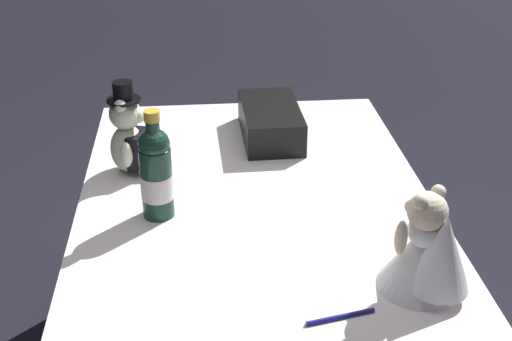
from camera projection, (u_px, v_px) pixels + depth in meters
reception_table at (256, 311)px, 2.01m from camera, size 1.41×0.94×0.73m
teddy_bear_groom at (130, 137)px, 1.96m from camera, size 0.15×0.14×0.27m
teddy_bear_bride at (429, 250)px, 1.47m from camera, size 0.23×0.22×0.24m
champagne_bottle at (156, 172)px, 1.73m from camera, size 0.08×0.08×0.29m
signing_pen at (338, 317)px, 1.42m from camera, size 0.04×0.16×0.01m
gift_case_black at (271, 122)px, 2.19m from camera, size 0.33×0.18×0.10m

